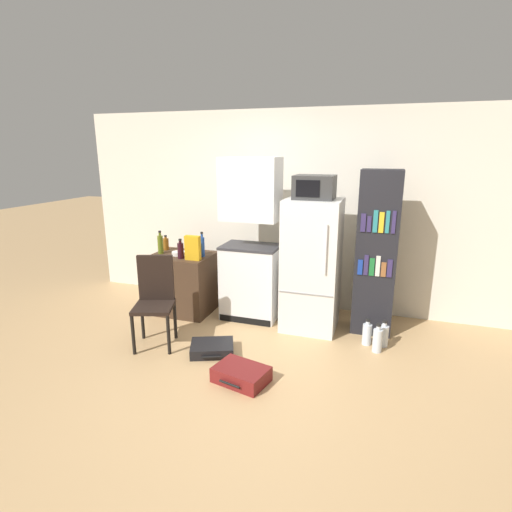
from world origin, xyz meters
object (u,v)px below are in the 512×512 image
(bottle_clear_short, at_px, (199,249))
(water_bottle_middle, at_px, (384,335))
(microwave, at_px, (314,187))
(cereal_box, at_px, (193,248))
(bookshelf, at_px, (376,254))
(bottle_blue_soda, at_px, (202,246))
(chair, at_px, (155,294))
(suitcase_small_flat, at_px, (212,348))
(bottle_amber_beer, at_px, (166,244))
(water_bottle_front, at_px, (367,334))
(suitcase_large_flat, at_px, (241,374))
(bottle_olive_oil, at_px, (160,244))
(kitchen_hutch, at_px, (251,246))
(bowl, at_px, (178,253))
(refrigerator, at_px, (312,265))
(side_table, at_px, (184,283))
(bottle_wine_dark, at_px, (181,250))
(water_bottle_back, at_px, (377,340))
(bottle_milk_white, at_px, (188,245))

(bottle_clear_short, distance_m, water_bottle_middle, 2.44)
(microwave, bearing_deg, cereal_box, -171.83)
(bookshelf, height_order, bottle_blue_soda, bookshelf)
(bookshelf, xyz_separation_m, chair, (-2.22, -1.05, -0.37))
(chair, relative_size, suitcase_small_flat, 1.81)
(bottle_blue_soda, distance_m, bottle_amber_beer, 0.64)
(bottle_clear_short, bearing_deg, water_bottle_front, -7.96)
(bookshelf, xyz_separation_m, suitcase_large_flat, (-1.07, -1.50, -0.86))
(bottle_olive_oil, xyz_separation_m, bottle_amber_beer, (-0.04, 0.19, -0.04))
(kitchen_hutch, xyz_separation_m, cereal_box, (-0.65, -0.27, -0.02))
(bowl, bearing_deg, water_bottle_front, -4.81)
(kitchen_hutch, distance_m, refrigerator, 0.79)
(water_bottle_front, bearing_deg, cereal_box, 178.51)
(side_table, xyz_separation_m, bookshelf, (2.38, 0.15, 0.55))
(bottle_amber_beer, xyz_separation_m, water_bottle_front, (2.68, -0.40, -0.72))
(bottle_blue_soda, bearing_deg, side_table, 179.22)
(bottle_blue_soda, xyz_separation_m, suitcase_large_flat, (1.02, -1.35, -0.82))
(bottle_wine_dark, xyz_separation_m, water_bottle_front, (2.28, -0.07, -0.74))
(suitcase_small_flat, bearing_deg, cereal_box, 104.74)
(bottle_olive_oil, relative_size, suitcase_small_flat, 0.56)
(microwave, bearing_deg, side_table, -179.41)
(bottle_wine_dark, bearing_deg, suitcase_small_flat, -45.96)
(microwave, height_order, bottle_wine_dark, microwave)
(bottle_olive_oil, distance_m, water_bottle_back, 2.88)
(cereal_box, bearing_deg, water_bottle_front, -1.49)
(chair, distance_m, water_bottle_front, 2.34)
(bowl, xyz_separation_m, water_bottle_middle, (2.56, -0.19, -0.66))
(bottle_olive_oil, distance_m, bottle_amber_beer, 0.20)
(bottle_milk_white, distance_m, cereal_box, 0.46)
(chair, bearing_deg, water_bottle_middle, -2.89)
(kitchen_hutch, bearing_deg, microwave, -4.84)
(bottle_wine_dark, relative_size, suitcase_large_flat, 0.46)
(bottle_olive_oil, bearing_deg, bookshelf, 3.93)
(bottle_milk_white, relative_size, suitcase_small_flat, 0.37)
(bottle_milk_white, bearing_deg, microwave, -5.54)
(side_table, xyz_separation_m, bottle_blue_soda, (0.29, -0.00, 0.51))
(bookshelf, bearing_deg, cereal_box, -171.10)
(bottle_wine_dark, relative_size, bottle_blue_soda, 0.78)
(suitcase_small_flat, distance_m, water_bottle_front, 1.68)
(microwave, height_order, water_bottle_front, microwave)
(refrigerator, xyz_separation_m, suitcase_large_flat, (-0.37, -1.37, -0.70))
(bottle_amber_beer, relative_size, chair, 0.20)
(cereal_box, height_order, suitcase_large_flat, cereal_box)
(chair, relative_size, water_bottle_front, 3.27)
(bottle_blue_soda, bearing_deg, bottle_amber_beer, 165.31)
(microwave, distance_m, bottle_wine_dark, 1.79)
(microwave, height_order, suitcase_small_flat, microwave)
(bottle_olive_oil, height_order, water_bottle_middle, bottle_olive_oil)
(bookshelf, bearing_deg, bottle_amber_beer, 179.76)
(bottle_clear_short, bearing_deg, bowl, -158.03)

